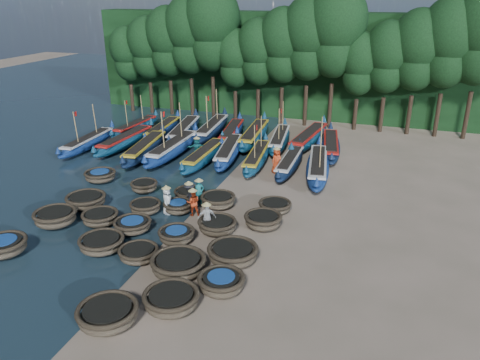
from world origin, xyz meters
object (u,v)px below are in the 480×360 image
(long_boat_17, at_px, (331,146))
(fisherman_5, at_px, (197,147))
(coracle_9, at_px, (221,282))
(coracle_17, at_px, (178,206))
(coracle_18, at_px, (217,225))
(coracle_12, at_px, (133,225))
(long_boat_12, at_px, (212,129))
(coracle_11, at_px, (100,217))
(coracle_21, at_px, (144,186))
(coracle_8, at_px, (178,264))
(coracle_24, at_px, (275,206))
(long_boat_8, at_px, (318,166))
(long_boat_11, at_px, (184,131))
(coracle_4, at_px, (171,299))
(coracle_5, at_px, (4,246))
(long_boat_7, at_px, (290,163))
(coracle_20, at_px, (100,176))
(long_boat_0, at_px, (88,142))
(coracle_19, at_px, (263,220))
(coracle_13, at_px, (177,235))
(fisherman_3, at_px, (189,196))
(long_boat_14, at_px, (254,135))
(fisherman_1, at_px, (199,191))
(long_boat_4, at_px, (204,155))
(coracle_6, at_px, (102,243))
(coracle_15, at_px, (86,200))
(fisherman_2, at_px, (193,201))
(coracle_10, at_px, (55,217))
(long_boat_1, at_px, (126,140))
(coracle_23, at_px, (218,200))
(coracle_22, at_px, (189,194))
(coracle_14, at_px, (233,253))
(long_boat_16, at_px, (309,138))
(fisherman_4, at_px, (207,217))
(coracle_3, at_px, (108,314))
(coracle_16, at_px, (145,207))
(long_boat_15, at_px, (279,140))
(coracle_7, at_px, (139,253))
(long_boat_3, at_px, (173,148))
(fisherman_6, at_px, (276,160))

(long_boat_17, height_order, fisherman_5, fisherman_5)
(coracle_9, xyz_separation_m, coracle_17, (-5.00, 6.32, -0.05))
(long_boat_17, bearing_deg, coracle_18, -112.66)
(coracle_12, distance_m, long_boat_12, 18.00)
(coracle_11, height_order, coracle_21, coracle_11)
(coracle_8, xyz_separation_m, coracle_24, (2.52, 7.49, -0.11))
(long_boat_8, distance_m, long_boat_11, 13.52)
(coracle_4, height_order, coracle_5, coracle_5)
(coracle_18, height_order, long_boat_7, long_boat_7)
(coracle_20, xyz_separation_m, long_boat_0, (-4.98, 5.76, 0.13))
(coracle_19, height_order, long_boat_8, long_boat_8)
(coracle_4, xyz_separation_m, coracle_8, (-0.81, 2.39, 0.03))
(coracle_13, height_order, fisherman_3, fisherman_3)
(long_boat_14, relative_size, fisherman_1, 4.98)
(long_boat_4, height_order, fisherman_1, fisherman_1)
(coracle_6, height_order, coracle_18, coracle_6)
(coracle_19, bearing_deg, long_boat_4, 128.86)
(coracle_11, height_order, long_boat_14, long_boat_14)
(coracle_4, distance_m, coracle_8, 2.52)
(coracle_5, relative_size, coracle_15, 1.05)
(fisherman_5, bearing_deg, long_boat_8, 149.06)
(coracle_24, relative_size, fisherman_2, 1.31)
(coracle_10, relative_size, long_boat_1, 0.27)
(coracle_6, relative_size, coracle_19, 1.08)
(coracle_23, bearing_deg, coracle_22, 167.80)
(coracle_13, height_order, coracle_21, coracle_21)
(coracle_8, relative_size, long_boat_7, 0.39)
(coracle_14, height_order, long_boat_16, long_boat_16)
(coracle_24, relative_size, long_boat_0, 0.29)
(fisherman_1, bearing_deg, coracle_14, -95.88)
(fisherman_2, distance_m, fisherman_4, 2.16)
(long_boat_8, distance_m, long_boat_16, 6.69)
(long_boat_1, xyz_separation_m, long_boat_8, (15.82, -1.20, 0.03))
(coracle_21, bearing_deg, coracle_19, -15.22)
(fisherman_5, bearing_deg, coracle_5, 50.76)
(coracle_3, distance_m, fisherman_5, 19.18)
(coracle_4, bearing_deg, long_boat_12, 107.73)
(coracle_16, xyz_separation_m, long_boat_0, (-10.21, 9.08, 0.15))
(coracle_21, xyz_separation_m, coracle_23, (5.22, -0.61, 0.03))
(coracle_8, distance_m, coracle_16, 6.74)
(coracle_16, height_order, long_boat_12, long_boat_12)
(long_boat_12, height_order, fisherman_3, long_boat_12)
(coracle_22, relative_size, long_boat_15, 0.28)
(coracle_12, relative_size, long_boat_17, 0.28)
(coracle_7, relative_size, long_boat_0, 0.29)
(long_boat_3, relative_size, fisherman_6, 4.56)
(coracle_19, xyz_separation_m, long_boat_14, (-4.90, 14.64, 0.17))
(coracle_12, bearing_deg, coracle_16, 101.73)
(coracle_9, relative_size, long_boat_4, 0.27)
(coracle_17, distance_m, long_boat_4, 8.57)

